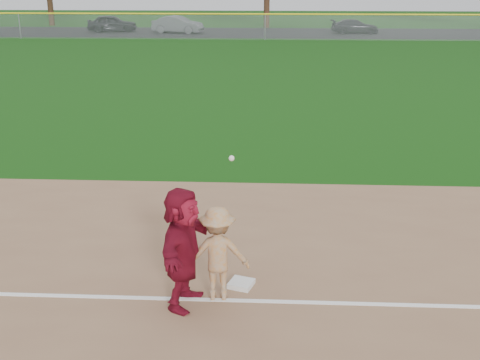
{
  "coord_description": "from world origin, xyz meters",
  "views": [
    {
      "loc": [
        0.57,
        -9.36,
        5.04
      ],
      "look_at": [
        0.0,
        1.5,
        1.3
      ],
      "focal_mm": 45.0,
      "sensor_mm": 36.0,
      "label": 1
    }
  ],
  "objects_px": {
    "car_left": "(112,23)",
    "car_mid": "(178,25)",
    "first_base": "(241,284)",
    "base_runner": "(183,248)",
    "car_right": "(355,26)"
  },
  "relations": [
    {
      "from": "car_left",
      "to": "car_right",
      "type": "distance_m",
      "value": 21.85
    },
    {
      "from": "car_left",
      "to": "car_mid",
      "type": "xyz_separation_m",
      "value": [
        6.17,
        -1.06,
        -0.01
      ]
    },
    {
      "from": "first_base",
      "to": "base_runner",
      "type": "xyz_separation_m",
      "value": [
        -0.87,
        -0.62,
        0.94
      ]
    },
    {
      "from": "first_base",
      "to": "car_mid",
      "type": "bearing_deg",
      "value": 99.89
    },
    {
      "from": "car_mid",
      "to": "car_right",
      "type": "height_order",
      "value": "car_mid"
    },
    {
      "from": "base_runner",
      "to": "car_right",
      "type": "bearing_deg",
      "value": 3.57
    },
    {
      "from": "base_runner",
      "to": "car_mid",
      "type": "distance_m",
      "value": 46.6
    },
    {
      "from": "first_base",
      "to": "base_runner",
      "type": "distance_m",
      "value": 1.43
    },
    {
      "from": "base_runner",
      "to": "car_right",
      "type": "relative_size",
      "value": 0.47
    },
    {
      "from": "first_base",
      "to": "car_left",
      "type": "xyz_separation_m",
      "value": [
        -14.1,
        46.51,
        0.7
      ]
    },
    {
      "from": "car_mid",
      "to": "car_right",
      "type": "distance_m",
      "value": 15.68
    },
    {
      "from": "first_base",
      "to": "car_right",
      "type": "distance_m",
      "value": 46.67
    },
    {
      "from": "car_mid",
      "to": "car_left",
      "type": "bearing_deg",
      "value": 93.35
    },
    {
      "from": "car_left",
      "to": "car_mid",
      "type": "relative_size",
      "value": 0.99
    },
    {
      "from": "first_base",
      "to": "car_mid",
      "type": "xyz_separation_m",
      "value": [
        -7.92,
        45.44,
        0.69
      ]
    }
  ]
}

